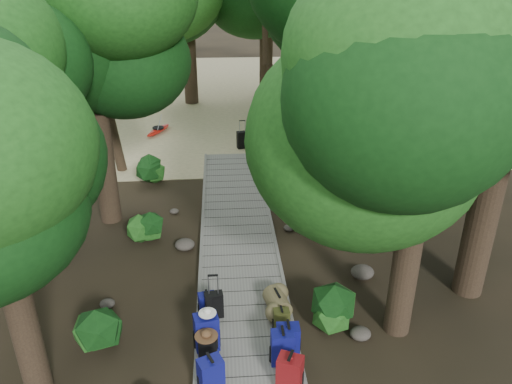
{
  "coord_description": "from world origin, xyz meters",
  "views": [
    {
      "loc": [
        -0.37,
        -10.58,
        6.91
      ],
      "look_at": [
        0.54,
        1.76,
        1.0
      ],
      "focal_mm": 35.0,
      "sensor_mm": 36.0,
      "label": 1
    }
  ],
  "objects_px": {
    "backpack_left_b": "(208,348)",
    "backpack_right_a": "(290,372)",
    "backpack_left_a": "(211,374)",
    "backpack_right_c": "(288,339)",
    "backpack_right_d": "(281,318)",
    "lone_suitcase_on_sand": "(242,140)",
    "backpack_right_b": "(282,346)",
    "backpack_left_c": "(206,330)",
    "suitcase_on_boardwalk": "(214,305)",
    "backpack_left_d": "(207,303)",
    "sun_lounger": "(297,125)",
    "kayak": "(158,129)",
    "duffel_right_khaki": "(277,302)"
  },
  "relations": [
    {
      "from": "backpack_left_c",
      "to": "backpack_right_d",
      "type": "bearing_deg",
      "value": 4.62
    },
    {
      "from": "backpack_right_a",
      "to": "backpack_left_c",
      "type": "bearing_deg",
      "value": 166.42
    },
    {
      "from": "kayak",
      "to": "sun_lounger",
      "type": "relative_size",
      "value": 1.71
    },
    {
      "from": "backpack_right_b",
      "to": "backpack_left_d",
      "type": "bearing_deg",
      "value": 132.99
    },
    {
      "from": "backpack_left_d",
      "to": "backpack_right_d",
      "type": "xyz_separation_m",
      "value": [
        1.48,
        -0.56,
        -0.03
      ]
    },
    {
      "from": "backpack_left_a",
      "to": "backpack_right_a",
      "type": "relative_size",
      "value": 1.02
    },
    {
      "from": "suitcase_on_boardwalk",
      "to": "lone_suitcase_on_sand",
      "type": "distance_m",
      "value": 10.26
    },
    {
      "from": "backpack_left_a",
      "to": "backpack_left_d",
      "type": "bearing_deg",
      "value": 68.91
    },
    {
      "from": "duffel_right_khaki",
      "to": "backpack_right_c",
      "type": "bearing_deg",
      "value": -99.84
    },
    {
      "from": "backpack_left_b",
      "to": "sun_lounger",
      "type": "distance_m",
      "value": 13.68
    },
    {
      "from": "duffel_right_khaki",
      "to": "suitcase_on_boardwalk",
      "type": "xyz_separation_m",
      "value": [
        -1.31,
        -0.07,
        0.07
      ]
    },
    {
      "from": "duffel_right_khaki",
      "to": "kayak",
      "type": "distance_m",
      "value": 12.74
    },
    {
      "from": "backpack_left_b",
      "to": "backpack_right_b",
      "type": "bearing_deg",
      "value": 0.74
    },
    {
      "from": "backpack_left_b",
      "to": "backpack_right_a",
      "type": "distance_m",
      "value": 1.58
    },
    {
      "from": "backpack_right_c",
      "to": "suitcase_on_boardwalk",
      "type": "relative_size",
      "value": 1.25
    },
    {
      "from": "suitcase_on_boardwalk",
      "to": "backpack_right_d",
      "type": "bearing_deg",
      "value": -27.64
    },
    {
      "from": "backpack_left_d",
      "to": "lone_suitcase_on_sand",
      "type": "xyz_separation_m",
      "value": [
        1.23,
        10.1,
        -0.03
      ]
    },
    {
      "from": "backpack_right_b",
      "to": "backpack_right_c",
      "type": "relative_size",
      "value": 1.03
    },
    {
      "from": "backpack_right_a",
      "to": "backpack_right_d",
      "type": "xyz_separation_m",
      "value": [
        0.04,
        1.54,
        -0.13
      ]
    },
    {
      "from": "kayak",
      "to": "backpack_right_a",
      "type": "bearing_deg",
      "value": -51.89
    },
    {
      "from": "backpack_left_d",
      "to": "backpack_right_a",
      "type": "distance_m",
      "value": 2.55
    },
    {
      "from": "backpack_left_d",
      "to": "backpack_right_c",
      "type": "bearing_deg",
      "value": -52.57
    },
    {
      "from": "backpack_left_a",
      "to": "suitcase_on_boardwalk",
      "type": "xyz_separation_m",
      "value": [
        0.05,
        1.97,
        -0.1
      ]
    },
    {
      "from": "duffel_right_khaki",
      "to": "backpack_left_a",
      "type": "bearing_deg",
      "value": -136.04
    },
    {
      "from": "backpack_left_a",
      "to": "backpack_right_c",
      "type": "height_order",
      "value": "backpack_left_a"
    },
    {
      "from": "backpack_left_d",
      "to": "lone_suitcase_on_sand",
      "type": "bearing_deg",
      "value": 71.06
    },
    {
      "from": "backpack_left_b",
      "to": "duffel_right_khaki",
      "type": "bearing_deg",
      "value": 48.64
    },
    {
      "from": "backpack_right_a",
      "to": "sun_lounger",
      "type": "relative_size",
      "value": 0.37
    },
    {
      "from": "backpack_left_d",
      "to": "duffel_right_khaki",
      "type": "bearing_deg",
      "value": -13.27
    },
    {
      "from": "kayak",
      "to": "backpack_left_d",
      "type": "bearing_deg",
      "value": -55.9
    },
    {
      "from": "backpack_right_d",
      "to": "sun_lounger",
      "type": "height_order",
      "value": "sun_lounger"
    },
    {
      "from": "backpack_left_b",
      "to": "backpack_right_b",
      "type": "relative_size",
      "value": 0.83
    },
    {
      "from": "lone_suitcase_on_sand",
      "to": "backpack_left_d",
      "type": "bearing_deg",
      "value": -109.97
    },
    {
      "from": "suitcase_on_boardwalk",
      "to": "lone_suitcase_on_sand",
      "type": "xyz_separation_m",
      "value": [
        1.09,
        10.2,
        -0.05
      ]
    },
    {
      "from": "backpack_left_b",
      "to": "sun_lounger",
      "type": "height_order",
      "value": "backpack_left_b"
    },
    {
      "from": "backpack_left_b",
      "to": "backpack_right_a",
      "type": "xyz_separation_m",
      "value": [
        1.4,
        -0.74,
        0.07
      ]
    },
    {
      "from": "backpack_right_d",
      "to": "sun_lounger",
      "type": "bearing_deg",
      "value": 77.3
    },
    {
      "from": "backpack_right_d",
      "to": "lone_suitcase_on_sand",
      "type": "height_order",
      "value": "lone_suitcase_on_sand"
    },
    {
      "from": "backpack_left_a",
      "to": "backpack_left_b",
      "type": "height_order",
      "value": "backpack_left_a"
    },
    {
      "from": "backpack_left_c",
      "to": "suitcase_on_boardwalk",
      "type": "relative_size",
      "value": 1.43
    },
    {
      "from": "backpack_left_a",
      "to": "suitcase_on_boardwalk",
      "type": "relative_size",
      "value": 1.33
    },
    {
      "from": "backpack_right_a",
      "to": "backpack_right_b",
      "type": "relative_size",
      "value": 1.01
    },
    {
      "from": "duffel_right_khaki",
      "to": "backpack_left_b",
      "type": "bearing_deg",
      "value": -148.96
    },
    {
      "from": "backpack_left_c",
      "to": "backpack_right_d",
      "type": "height_order",
      "value": "backpack_left_c"
    },
    {
      "from": "sun_lounger",
      "to": "backpack_right_d",
      "type": "bearing_deg",
      "value": -103.96
    },
    {
      "from": "backpack_right_b",
      "to": "lone_suitcase_on_sand",
      "type": "xyz_separation_m",
      "value": [
        -0.15,
        11.57,
        -0.14
      ]
    },
    {
      "from": "backpack_right_b",
      "to": "suitcase_on_boardwalk",
      "type": "distance_m",
      "value": 1.85
    },
    {
      "from": "backpack_right_b",
      "to": "lone_suitcase_on_sand",
      "type": "height_order",
      "value": "backpack_right_b"
    },
    {
      "from": "backpack_left_c",
      "to": "backpack_right_d",
      "type": "distance_m",
      "value": 1.55
    },
    {
      "from": "backpack_left_d",
      "to": "suitcase_on_boardwalk",
      "type": "relative_size",
      "value": 0.92
    }
  ]
}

